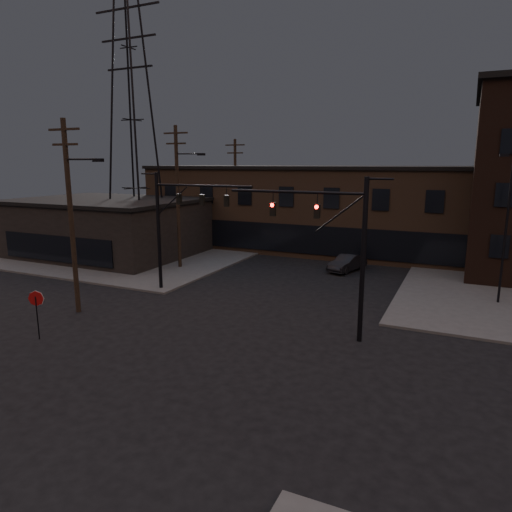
{
  "coord_description": "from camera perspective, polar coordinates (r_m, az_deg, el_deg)",
  "views": [
    {
      "loc": [
        10.81,
        -16.86,
        8.63
      ],
      "look_at": [
        0.29,
        5.78,
        3.5
      ],
      "focal_mm": 32.0,
      "sensor_mm": 36.0,
      "label": 1
    }
  ],
  "objects": [
    {
      "name": "building_row",
      "position": [
        46.37,
        11.38,
        5.65
      ],
      "size": [
        40.0,
        12.0,
        8.0
      ],
      "primitive_type": "cube",
      "color": "brown",
      "rests_on": "ground"
    },
    {
      "name": "stop_sign",
      "position": [
        24.92,
        -25.77,
        -5.38
      ],
      "size": [
        0.72,
        0.33,
        2.48
      ],
      "color": "black",
      "rests_on": "ground"
    },
    {
      "name": "building_left",
      "position": [
        45.46,
        -18.09,
        3.28
      ],
      "size": [
        16.0,
        12.0,
        5.0
      ],
      "primitive_type": "cube",
      "color": "black",
      "rests_on": "ground"
    },
    {
      "name": "utility_pole_near",
      "position": [
        27.8,
        -22.08,
        5.07
      ],
      "size": [
        3.7,
        0.28,
        11.0
      ],
      "color": "black",
      "rests_on": "ground"
    },
    {
      "name": "parked_car_lot_a",
      "position": [
        39.99,
        28.94,
        -1.03
      ],
      "size": [
        4.45,
        2.15,
        1.47
      ],
      "primitive_type": "imported",
      "rotation": [
        0.0,
        0.0,
        1.47
      ],
      "color": "black",
      "rests_on": "sidewalk_ne"
    },
    {
      "name": "traffic_signal_near",
      "position": [
        22.35,
        10.47,
        1.89
      ],
      "size": [
        7.12,
        0.24,
        8.0
      ],
      "color": "black",
      "rests_on": "ground"
    },
    {
      "name": "sidewalk_nw",
      "position": [
        51.57,
        -15.04,
        1.66
      ],
      "size": [
        30.0,
        30.0,
        0.15
      ],
      "primitive_type": "cube",
      "color": "#474744",
      "rests_on": "ground"
    },
    {
      "name": "transmission_tower",
      "position": [
        45.39,
        -15.2,
        16.11
      ],
      "size": [
        7.0,
        7.0,
        25.0
      ],
      "primitive_type": null,
      "color": "black",
      "rests_on": "ground"
    },
    {
      "name": "lot_light_a",
      "position": [
        31.09,
        28.92,
        4.41
      ],
      "size": [
        1.5,
        0.28,
        9.14
      ],
      "color": "black",
      "rests_on": "ground"
    },
    {
      "name": "ground",
      "position": [
        21.81,
        -7.26,
        -11.8
      ],
      "size": [
        140.0,
        140.0,
        0.0
      ],
      "primitive_type": "plane",
      "color": "black",
      "rests_on": "ground"
    },
    {
      "name": "utility_pole_mid",
      "position": [
        37.55,
        -9.68,
        7.62
      ],
      "size": [
        3.7,
        0.28,
        11.5
      ],
      "color": "black",
      "rests_on": "ground"
    },
    {
      "name": "car_crossing",
      "position": [
        37.55,
        11.33,
        -0.86
      ],
      "size": [
        2.54,
        4.3,
        1.34
      ],
      "primitive_type": "imported",
      "rotation": [
        0.0,
        0.0,
        -0.3
      ],
      "color": "black",
      "rests_on": "ground"
    },
    {
      "name": "utility_pole_far",
      "position": [
        48.4,
        -2.59,
        8.23
      ],
      "size": [
        2.2,
        0.28,
        11.0
      ],
      "color": "black",
      "rests_on": "ground"
    },
    {
      "name": "traffic_signal_far",
      "position": [
        30.63,
        -10.22,
        4.65
      ],
      "size": [
        7.12,
        0.24,
        8.0
      ],
      "color": "black",
      "rests_on": "ground"
    }
  ]
}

